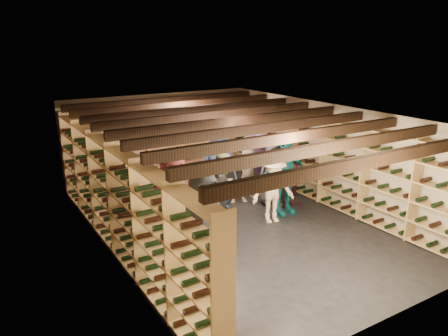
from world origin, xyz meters
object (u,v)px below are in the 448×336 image
person_2 (224,190)px  crate_loose (261,189)px  crate_stack_left (157,201)px  person_1 (219,201)px  person_8 (297,177)px  person_10 (177,188)px  person_9 (146,189)px  crate_stack_right (223,191)px  person_3 (273,189)px  person_4 (284,174)px  person_7 (249,169)px  person_12 (273,174)px  person_6 (219,170)px  person_0 (203,224)px  person_5 (174,198)px  person_11 (259,160)px

person_2 → crate_loose: bearing=14.3°
crate_stack_left → person_1: (0.54, -1.84, 0.50)m
person_8 → person_10: person_10 is taller
person_1 → person_9: (-0.91, 1.53, -0.04)m
person_1 → person_2: bearing=30.9°
crate_stack_right → person_1: bearing=-123.7°
person_3 → person_4: (0.50, 0.24, 0.20)m
person_7 → person_12: bearing=-78.8°
person_6 → person_7: bearing=21.4°
person_10 → person_0: bearing=-110.1°
person_0 → person_8: (3.39, 1.59, -0.17)m
person_9 → person_4: bearing=-8.6°
person_3 → person_5: bearing=-172.5°
person_3 → person_8: 1.10m
person_5 → person_7: person_5 is taller
person_1 → person_4: person_4 is taller
crate_stack_right → crate_loose: size_ratio=1.17×
person_2 → person_12: 1.69m
person_2 → person_8: bearing=-17.8°
person_6 → person_9: (-1.83, -0.02, -0.13)m
person_6 → person_9: size_ratio=1.16×
crate_loose → person_7: 0.96m
crate_stack_left → person_3: bearing=-39.4°
person_4 → person_5: (-2.76, -0.08, -0.00)m
person_5 → person_6: 2.10m
crate_stack_left → person_10: (0.25, -0.56, 0.42)m
person_1 → person_12: bearing=6.5°
crate_stack_right → person_1: size_ratio=0.35×
crate_stack_right → person_10: person_10 is taller
person_5 → person_8: person_5 is taller
crate_stack_right → person_12: bearing=-45.5°
person_8 → crate_stack_left: bearing=139.0°
person_7 → person_10: bearing=175.0°
person_10 → person_12: (2.37, -0.31, 0.03)m
person_4 → person_11: bearing=80.7°
person_0 → person_3: 2.65m
crate_stack_right → person_4: size_ratio=0.31×
person_8 → person_0: bearing=-173.7°
crate_stack_right → person_8: size_ratio=0.39×
person_1 → person_8: bearing=-4.7°
person_7 → person_10: person_7 is taller
person_9 → person_12: person_12 is taller
person_3 → person_11: person_11 is taller
person_12 → person_6: bearing=162.3°
crate_stack_left → person_3: size_ratio=0.45×
person_12 → person_1: bearing=-145.8°
person_2 → person_4: person_4 is taller
person_11 → crate_stack_right: bearing=-176.6°
crate_loose → person_5: person_5 is taller
person_3 → person_12: (0.60, 0.78, 0.04)m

